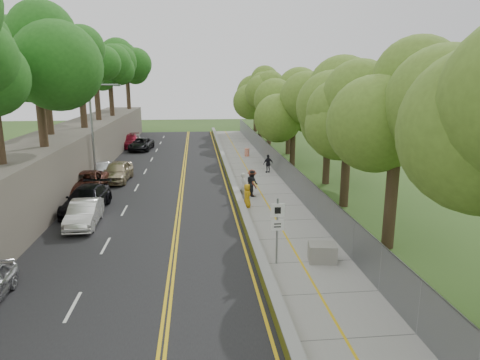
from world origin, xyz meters
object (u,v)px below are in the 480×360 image
(car_1, at_px, (84,213))
(person_far, at_px, (268,164))
(concrete_block, at_px, (322,253))
(construction_barrel, at_px, (247,152))
(painter_0, at_px, (247,196))
(car_2, at_px, (86,183))
(streetlight, at_px, (95,126))
(signpost, at_px, (277,224))

(car_1, relative_size, person_far, 2.65)
(concrete_block, relative_size, person_far, 0.77)
(person_far, bearing_deg, construction_barrel, -101.11)
(car_1, bearing_deg, painter_0, 12.67)
(car_2, relative_size, painter_0, 3.69)
(concrete_block, bearing_deg, person_far, 87.93)
(car_2, distance_m, person_far, 15.64)
(concrete_block, xyz_separation_m, car_2, (-13.80, 13.39, 0.38))
(concrete_block, relative_size, painter_0, 0.80)
(streetlight, bearing_deg, person_far, 9.03)
(signpost, relative_size, car_1, 0.71)
(signpost, bearing_deg, painter_0, 91.93)
(car_1, height_order, car_2, car_2)
(signpost, bearing_deg, construction_barrel, 86.00)
(construction_barrel, bearing_deg, painter_0, -96.76)
(streetlight, bearing_deg, car_1, -82.21)
(concrete_block, height_order, person_far, person_far)
(construction_barrel, xyz_separation_m, person_far, (0.90, -8.60, 0.39))
(construction_barrel, bearing_deg, concrete_block, -89.59)
(streetlight, xyz_separation_m, car_1, (1.46, -10.69, -3.88))
(person_far, bearing_deg, car_2, 4.98)
(car_1, bearing_deg, construction_barrel, 58.75)
(car_1, relative_size, painter_0, 2.77)
(person_far, bearing_deg, streetlight, -8.04)
(streetlight, relative_size, construction_barrel, 9.23)
(painter_0, xyz_separation_m, person_far, (3.15, 10.39, 0.03))
(concrete_block, distance_m, car_2, 19.23)
(streetlight, xyz_separation_m, signpost, (11.51, -17.02, -2.68))
(concrete_block, xyz_separation_m, painter_0, (-2.45, 8.88, 0.37))
(streetlight, height_order, construction_barrel, streetlight)
(streetlight, bearing_deg, construction_barrel, 38.94)
(painter_0, bearing_deg, person_far, -11.61)
(streetlight, distance_m, signpost, 20.72)
(construction_barrel, distance_m, painter_0, 19.12)
(car_1, distance_m, car_2, 7.27)
(signpost, distance_m, construction_barrel, 28.00)
(car_2, relative_size, person_far, 3.53)
(concrete_block, bearing_deg, painter_0, 105.43)
(painter_0, height_order, person_far, person_far)
(concrete_block, bearing_deg, signpost, -179.08)
(streetlight, distance_m, car_2, 5.23)
(construction_barrel, height_order, car_2, car_2)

